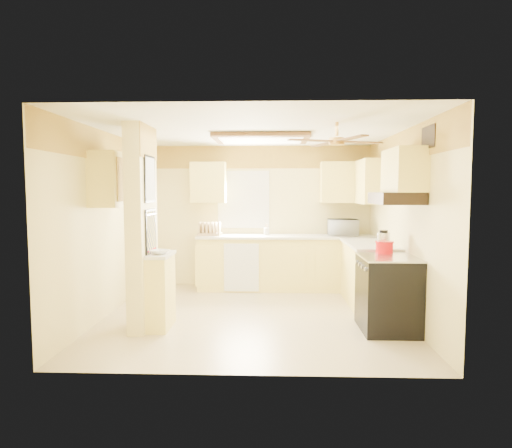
{
  "coord_description": "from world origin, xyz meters",
  "views": [
    {
      "loc": [
        0.24,
        -5.74,
        1.72
      ],
      "look_at": [
        0.03,
        0.35,
        1.23
      ],
      "focal_mm": 30.0,
      "sensor_mm": 36.0,
      "label": 1
    }
  ],
  "objects_px": {
    "bowl": "(160,252)",
    "kettle": "(383,240)",
    "dutch_oven": "(384,247)",
    "stove": "(388,293)",
    "microwave": "(343,227)"
  },
  "relations": [
    {
      "from": "microwave",
      "to": "dutch_oven",
      "type": "bearing_deg",
      "value": 98.91
    },
    {
      "from": "kettle",
      "to": "stove",
      "type": "bearing_deg",
      "value": -96.77
    },
    {
      "from": "bowl",
      "to": "microwave",
      "type": "bearing_deg",
      "value": 40.95
    },
    {
      "from": "bowl",
      "to": "kettle",
      "type": "xyz_separation_m",
      "value": [
        2.84,
        0.54,
        0.09
      ]
    },
    {
      "from": "dutch_oven",
      "to": "kettle",
      "type": "relative_size",
      "value": 0.92
    },
    {
      "from": "dutch_oven",
      "to": "kettle",
      "type": "bearing_deg",
      "value": 78.88
    },
    {
      "from": "stove",
      "to": "dutch_oven",
      "type": "distance_m",
      "value": 0.59
    },
    {
      "from": "stove",
      "to": "microwave",
      "type": "distance_m",
      "value": 2.26
    },
    {
      "from": "microwave",
      "to": "bowl",
      "type": "bearing_deg",
      "value": 43.69
    },
    {
      "from": "bowl",
      "to": "dutch_oven",
      "type": "height_order",
      "value": "dutch_oven"
    },
    {
      "from": "dutch_oven",
      "to": "kettle",
      "type": "xyz_separation_m",
      "value": [
        0.04,
        0.2,
        0.06
      ]
    },
    {
      "from": "microwave",
      "to": "kettle",
      "type": "relative_size",
      "value": 2.0
    },
    {
      "from": "stove",
      "to": "microwave",
      "type": "bearing_deg",
      "value": 95.07
    },
    {
      "from": "stove",
      "to": "kettle",
      "type": "distance_m",
      "value": 0.75
    },
    {
      "from": "bowl",
      "to": "dutch_oven",
      "type": "bearing_deg",
      "value": 6.95
    }
  ]
}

